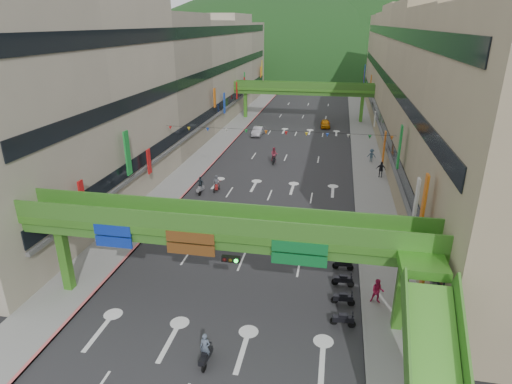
% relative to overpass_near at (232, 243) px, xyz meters
% --- Properties ---
extents(ground, '(320.00, 320.00, 0.00)m').
position_rel_overpass_near_xyz_m(ground, '(-0.93, -5.38, -5.21)').
color(ground, black).
rests_on(ground, ground).
extents(road_slab, '(18.00, 140.00, 0.02)m').
position_rel_overpass_near_xyz_m(road_slab, '(-0.93, 44.62, -5.20)').
color(road_slab, '#28282B').
rests_on(road_slab, ground).
extents(sidewalk_left, '(4.00, 140.00, 0.15)m').
position_rel_overpass_near_xyz_m(sidewalk_left, '(-11.93, 44.62, -5.13)').
color(sidewalk_left, gray).
rests_on(sidewalk_left, ground).
extents(sidewalk_right, '(4.00, 140.00, 0.15)m').
position_rel_overpass_near_xyz_m(sidewalk_right, '(10.07, 44.62, -5.13)').
color(sidewalk_right, gray).
rests_on(sidewalk_right, ground).
extents(curb_left, '(0.20, 140.00, 0.18)m').
position_rel_overpass_near_xyz_m(curb_left, '(-10.03, 44.62, -5.12)').
color(curb_left, '#CC5959').
rests_on(curb_left, ground).
extents(curb_right, '(0.20, 140.00, 0.18)m').
position_rel_overpass_near_xyz_m(curb_right, '(8.17, 44.62, -5.12)').
color(curb_right, gray).
rests_on(curb_right, ground).
extents(building_row_left, '(12.80, 95.00, 19.00)m').
position_rel_overpass_near_xyz_m(building_row_left, '(-19.86, 44.62, 4.25)').
color(building_row_left, '#9E937F').
rests_on(building_row_left, ground).
extents(building_row_right, '(12.80, 95.00, 19.00)m').
position_rel_overpass_near_xyz_m(building_row_right, '(18.00, 44.62, 4.25)').
color(building_row_right, gray).
rests_on(building_row_right, ground).
extents(overpass_near, '(28.00, 12.27, 7.10)m').
position_rel_overpass_near_xyz_m(overpass_near, '(0.00, 0.00, 0.00)').
color(overpass_near, '#4C9E2D').
rests_on(overpass_near, ground).
extents(overpass_far, '(28.00, 2.20, 7.10)m').
position_rel_overpass_near_xyz_m(overpass_far, '(-0.93, 59.62, 0.20)').
color(overpass_far, '#4C9E2D').
rests_on(overpass_far, ground).
extents(hill_left, '(168.00, 140.00, 112.00)m').
position_rel_overpass_near_xyz_m(hill_left, '(-15.93, 154.62, -5.21)').
color(hill_left, '#1C4419').
rests_on(hill_left, ground).
extents(hill_right, '(208.00, 176.00, 128.00)m').
position_rel_overpass_near_xyz_m(hill_right, '(24.07, 174.62, -5.21)').
color(hill_right, '#1C4419').
rests_on(hill_right, ground).
extents(bunting_string, '(26.00, 0.36, 0.47)m').
position_rel_overpass_near_xyz_m(bunting_string, '(-0.93, 24.62, 0.75)').
color(bunting_string, black).
rests_on(bunting_string, ground).
extents(scooter_rider_near, '(0.65, 1.60, 1.97)m').
position_rel_overpass_near_xyz_m(scooter_rider_near, '(-0.50, -4.38, -4.30)').
color(scooter_rider_near, black).
rests_on(scooter_rider_near, ground).
extents(scooter_rider_mid, '(0.96, 1.60, 2.23)m').
position_rel_overpass_near_xyz_m(scooter_rider_mid, '(-2.11, 31.66, -4.04)').
color(scooter_rider_mid, black).
rests_on(scooter_rider_mid, ground).
extents(scooter_rider_left, '(1.01, 1.59, 1.98)m').
position_rel_overpass_near_xyz_m(scooter_rider_left, '(-8.43, 19.61, -4.22)').
color(scooter_rider_left, gray).
rests_on(scooter_rider_left, ground).
extents(scooter_rider_far, '(0.82, 1.58, 1.85)m').
position_rel_overpass_near_xyz_m(scooter_rider_far, '(-6.92, 20.70, -4.29)').
color(scooter_rider_far, maroon).
rests_on(scooter_rider_far, ground).
extents(parked_scooter_row, '(1.60, 9.36, 1.08)m').
position_rel_overpass_near_xyz_m(parked_scooter_row, '(6.87, 4.62, -4.68)').
color(parked_scooter_row, black).
rests_on(parked_scooter_row, ground).
extents(car_silver, '(1.57, 4.37, 1.43)m').
position_rel_overpass_near_xyz_m(car_silver, '(-6.98, 46.22, -4.49)').
color(car_silver, '#B4B3BC').
rests_on(car_silver, ground).
extents(car_yellow, '(1.90, 4.15, 1.38)m').
position_rel_overpass_near_xyz_m(car_yellow, '(3.74, 54.05, -4.52)').
color(car_yellow, orange).
rests_on(car_yellow, ground).
extents(pedestrian_red, '(0.86, 0.69, 1.73)m').
position_rel_overpass_near_xyz_m(pedestrian_red, '(9.07, 2.90, -4.34)').
color(pedestrian_red, '#BD1A4A').
rests_on(pedestrian_red, ground).
extents(pedestrian_dark, '(1.16, 0.61, 1.90)m').
position_rel_overpass_near_xyz_m(pedestrian_dark, '(11.27, 28.55, -4.26)').
color(pedestrian_dark, '#212228').
rests_on(pedestrian_dark, ground).
extents(pedestrian_blue, '(0.84, 0.58, 1.70)m').
position_rel_overpass_near_xyz_m(pedestrian_blue, '(10.54, 34.62, -4.35)').
color(pedestrian_blue, '#32495A').
rests_on(pedestrian_blue, ground).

